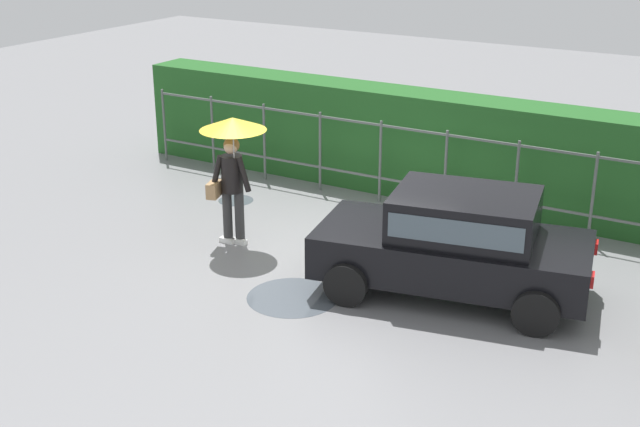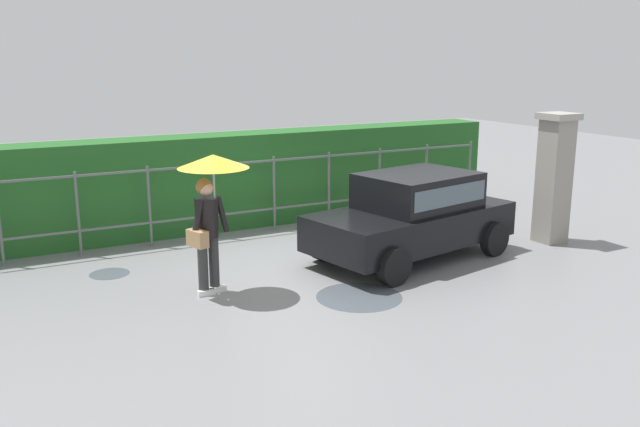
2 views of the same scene
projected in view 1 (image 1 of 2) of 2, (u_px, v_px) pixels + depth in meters
The scene contains 7 objects.
ground_plane at pixel (356, 257), 13.02m from camera, with size 40.00×40.00×0.00m, color slate.
car at pixel (457, 240), 11.55m from camera, with size 3.96×2.43×1.48m.
pedestrian at pixel (232, 150), 12.96m from camera, with size 1.02×1.02×2.07m.
fence_section at pixel (412, 163), 14.77m from camera, with size 11.27×0.05×1.50m.
hedge_row at pixel (430, 146), 15.34m from camera, with size 12.22×0.90×1.90m, color #235B23.
puddle_near at pixel (292, 297), 11.71m from camera, with size 1.27×1.27×0.00m, color #4C545B.
puddle_far at pixel (236, 200), 15.41m from camera, with size 0.64×0.64×0.00m, color #4C545B.
Camera 1 is at (5.63, -10.54, 5.23)m, focal length 47.61 mm.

